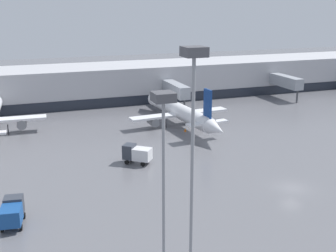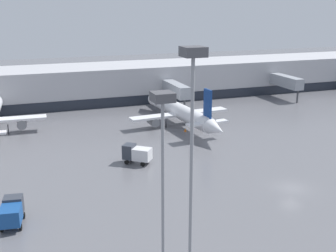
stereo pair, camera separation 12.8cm
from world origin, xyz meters
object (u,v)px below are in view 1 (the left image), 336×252
(parked_jet_0, at_px, (180,111))
(apron_light_mast_1, at_px, (193,104))
(service_truck_0, at_px, (12,212))
(traffic_cone_3, at_px, (185,130))
(service_truck_2, at_px, (137,153))
(apron_light_mast_2, at_px, (164,131))

(parked_jet_0, relative_size, apron_light_mast_1, 1.62)
(service_truck_0, bearing_deg, traffic_cone_3, -41.28)
(service_truck_2, height_order, apron_light_mast_2, apron_light_mast_2)
(parked_jet_0, distance_m, traffic_cone_3, 5.48)
(parked_jet_0, relative_size, service_truck_2, 7.23)
(parked_jet_0, relative_size, apron_light_mast_2, 2.00)
(apron_light_mast_2, bearing_deg, traffic_cone_3, 65.25)
(service_truck_2, bearing_deg, traffic_cone_3, -96.55)
(parked_jet_0, xyz_separation_m, service_truck_0, (-32.51, -31.84, -1.19))
(traffic_cone_3, bearing_deg, apron_light_mast_1, -111.55)
(apron_light_mast_2, bearing_deg, apron_light_mast_1, -47.33)
(parked_jet_0, bearing_deg, service_truck_0, 129.20)
(parked_jet_0, distance_m, apron_light_mast_2, 49.97)
(apron_light_mast_1, relative_size, apron_light_mast_2, 1.23)
(apron_light_mast_1, distance_m, apron_light_mast_2, 3.82)
(service_truck_2, distance_m, apron_light_mast_1, 32.30)
(traffic_cone_3, distance_m, apron_light_mast_2, 46.05)
(traffic_cone_3, bearing_deg, service_truck_2, -135.40)
(traffic_cone_3, bearing_deg, parked_jet_0, 81.14)
(traffic_cone_3, xyz_separation_m, apron_light_mast_1, (-16.63, -42.12, 15.71))
(service_truck_0, xyz_separation_m, apron_light_mast_2, (13.27, -13.07, 11.71))
(service_truck_0, distance_m, traffic_cone_3, 41.73)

